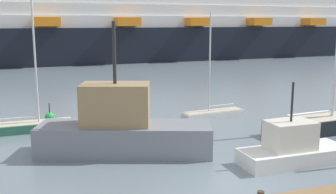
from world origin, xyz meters
The scene contains 8 objects.
ground_plane centered at (0.00, 0.00, 0.00)m, with size 600.00×600.00×0.00m, color slate.
sailboat_0 centered at (3.91, 10.75, 0.35)m, with size 4.45×1.56×7.00m.
sailboat_1 centered at (8.55, 5.37, 0.61)m, with size 7.54×2.50×11.53m.
sailboat_3 centered at (-7.71, 10.88, 0.39)m, with size 4.76×1.48×8.42m.
fishing_boat_0 centered at (3.61, 1.42, 0.72)m, with size 5.11×1.90×3.77m.
fishing_boat_1 centered at (-3.45, 5.25, 1.24)m, with size 8.73×4.93×6.41m.
channel_buoy_0 centered at (-6.68, 12.81, 0.32)m, with size 0.63×0.63×1.23m.
cruise_ship centered at (10.97, 53.70, 5.66)m, with size 100.35×20.51×17.64m.
Camera 1 is at (-7.11, -13.25, 6.38)m, focal length 42.44 mm.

